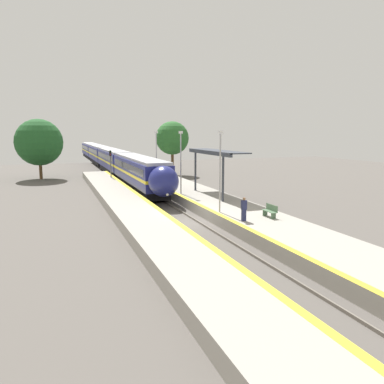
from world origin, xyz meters
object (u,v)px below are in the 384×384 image
object	(u,v)px
platform_bench	(270,211)
person_waiting	(244,209)
lamppost_mid	(181,159)
railway_signal	(111,164)
lamppost_near	(220,167)
train	(106,157)
lamppost_far	(156,154)

from	to	relation	value
platform_bench	person_waiting	distance (m)	2.32
lamppost_mid	platform_bench	bearing A→B (deg)	-77.38
railway_signal	lamppost_near	size ratio (longest dim) A/B	0.73
train	lamppost_mid	size ratio (longest dim) A/B	13.09
person_waiting	lamppost_near	distance (m)	4.03
railway_signal	train	bearing A→B (deg)	83.85
lamppost_mid	lamppost_far	world-z (taller)	same
railway_signal	person_waiting	bearing A→B (deg)	-80.35
lamppost_near	lamppost_far	bearing A→B (deg)	90.00
lamppost_near	lamppost_mid	xyz separation A→B (m)	(0.00, 8.93, 0.00)
platform_bench	lamppost_near	bearing A→B (deg)	133.46
train	platform_bench	distance (m)	48.07
train	platform_bench	size ratio (longest dim) A/B	54.42
lamppost_near	lamppost_far	distance (m)	17.85
train	railway_signal	world-z (taller)	railway_signal
train	lamppost_near	distance (m)	45.16
railway_signal	platform_bench	bearing A→B (deg)	-75.72
platform_bench	railway_signal	world-z (taller)	railway_signal
platform_bench	lamppost_mid	world-z (taller)	lamppost_mid
railway_signal	lamppost_far	xyz separation A→B (m)	(4.36, -6.79, 1.57)
lamppost_mid	lamppost_far	xyz separation A→B (m)	(0.00, 8.93, 0.00)
lamppost_far	lamppost_mid	bearing A→B (deg)	-90.00
person_waiting	lamppost_far	distance (m)	21.11
lamppost_mid	lamppost_far	size ratio (longest dim) A/B	1.00
person_waiting	lamppost_mid	world-z (taller)	lamppost_mid
platform_bench	person_waiting	world-z (taller)	person_waiting
lamppost_near	platform_bench	bearing A→B (deg)	-46.54
platform_bench	lamppost_mid	distance (m)	12.33
train	person_waiting	distance (m)	48.23
lamppost_near	lamppost_far	world-z (taller)	same
lamppost_mid	lamppost_far	distance (m)	8.93
train	lamppost_near	size ratio (longest dim) A/B	13.09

